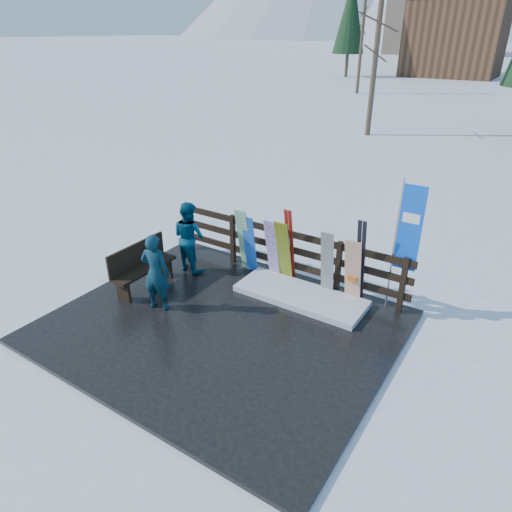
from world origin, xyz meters
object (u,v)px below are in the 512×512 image
Objects in this scene: rental_flag at (406,233)px; snowboard_2 at (284,252)px; person_back at (189,237)px; snowboard_1 at (244,240)px; bench at (141,265)px; person_front at (156,272)px; snowboard_4 at (327,264)px; snowboard_5 at (353,272)px; snowboard_0 at (250,245)px; snowboard_3 at (272,250)px.

snowboard_2 is at bearing -173.39° from rental_flag.
snowboard_1 is at bearing -142.51° from person_back.
bench is at bearing -156.57° from rental_flag.
snowboard_2 is at bearing -156.13° from person_back.
bench is 0.97× the size of person_front.
bench is at bearing -152.21° from snowboard_4.
person_front is at bearing -144.50° from snowboard_5.
person_front is (-0.67, -2.17, 0.10)m from snowboard_0.
person_back is (-0.53, 1.57, 0.02)m from person_front.
snowboard_0 is 0.88× the size of person_front.
bench is 1.05× the size of snowboard_3.
snowboard_1 is (1.36, 1.76, 0.22)m from bench.
snowboard_0 is at bearing -180.00° from snowboard_3.
snowboard_0 is at bearing -175.15° from rental_flag.
person_back is (-1.77, -0.61, 0.10)m from snowboard_3.
snowboard_2 is 0.56× the size of rental_flag.
snowboard_3 is at bearing -174.10° from rental_flag.
person_front is at bearing -119.72° from snowboard_3.
snowboard_5 is 0.92× the size of person_front.
snowboard_2 is 2.14m from person_back.
snowboard_1 is 1.99m from snowboard_4.
snowboard_0 is 0.93× the size of snowboard_2.
rental_flag reaches higher than snowboard_2.
snowboard_4 is 0.92× the size of person_front.
bench is 1.05× the size of snowboard_5.
snowboard_2 is 1.03× the size of snowboard_5.
person_front reaches higher than bench.
person_back is (-4.38, -0.88, -0.81)m from rental_flag.
snowboard_1 is 1.05× the size of snowboard_3.
snowboard_2 is at bearing 0.00° from snowboard_1.
snowboard_5 is (1.52, 0.00, -0.01)m from snowboard_2.
snowboard_1 is at bearing -180.00° from snowboard_3.
person_front reaches higher than snowboard_2.
snowboard_3 is at bearing 180.00° from snowboard_2.
snowboard_1 is at bearing 180.00° from snowboard_4.
snowboard_4 is at bearing -0.00° from snowboard_3.
bench is 0.97m from person_front.
snowboard_3 reaches higher than snowboard_0.
snowboard_1 is 0.58× the size of rental_flag.
snowboard_2 is at bearing 36.76° from bench.
rental_flag is at bearing 4.63° from snowboard_1.
rental_flag is (3.33, 0.27, 0.87)m from snowboard_1.
snowboard_2 is 0.99m from snowboard_4.
person_back reaches higher than snowboard_0.
person_back is at bearing -170.37° from snowboard_5.
snowboard_4 reaches higher than bench.
person_back is at bearing -168.69° from rental_flag.
snowboard_2 reaches higher than snowboard_0.
snowboard_1 is 0.94× the size of person_back.
bench is 2.33m from snowboard_0.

